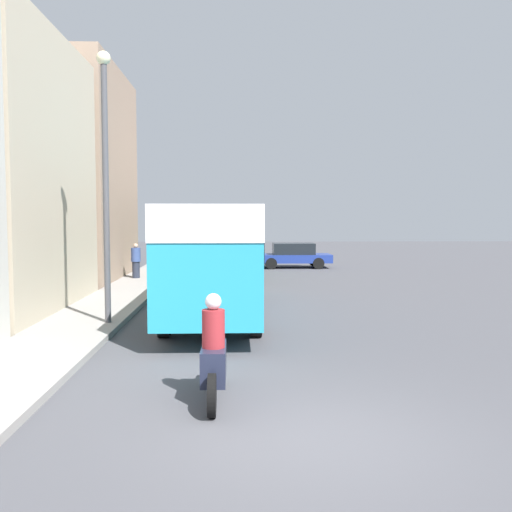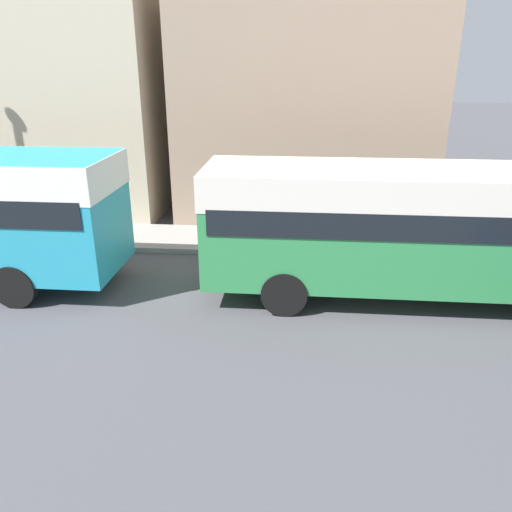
# 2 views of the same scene
# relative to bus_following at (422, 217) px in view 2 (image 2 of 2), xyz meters

# --- Properties ---
(building_midblock) EXTENTS (5.41, 8.18, 8.43)m
(building_midblock) POSITION_rel_bus_following_xyz_m (-7.15, -11.65, 2.25)
(building_midblock) COLOR #BCAD93
(building_midblock) RESTS_ON ground_plane
(building_far_terrace) EXTENTS (5.65, 8.34, 9.61)m
(building_far_terrace) POSITION_rel_bus_following_xyz_m (-7.27, -2.62, 2.84)
(building_far_terrace) COLOR gray
(building_far_terrace) RESTS_ON ground_plane
(bus_following) EXTENTS (2.49, 9.61, 3.02)m
(bus_following) POSITION_rel_bus_following_xyz_m (0.00, 0.00, 0.00)
(bus_following) COLOR #2D8447
(bus_following) RESTS_ON ground_plane
(pedestrian_near_curb) EXTENTS (0.42, 0.42, 1.57)m
(pedestrian_near_curb) POSITION_rel_bus_following_xyz_m (-3.75, -3.21, -1.02)
(pedestrian_near_curb) COLOR #232838
(pedestrian_near_curb) RESTS_ON sidewalk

